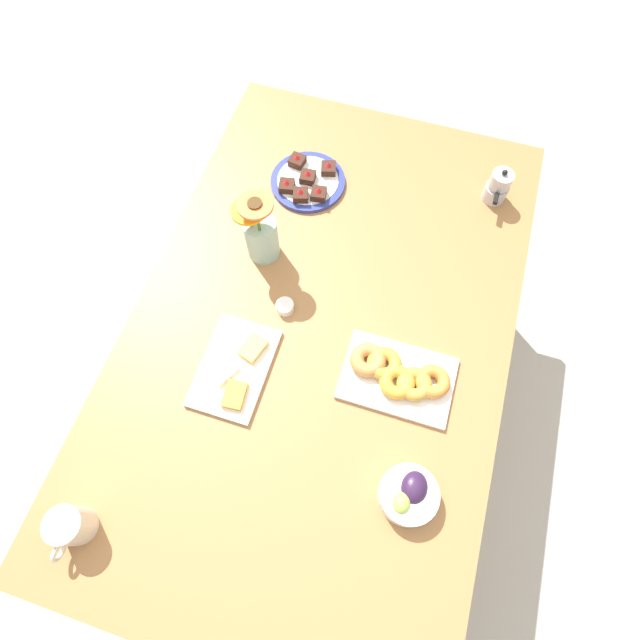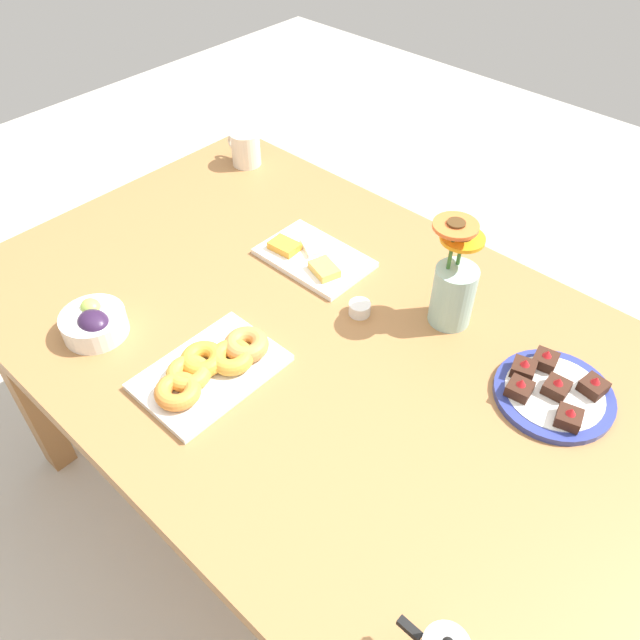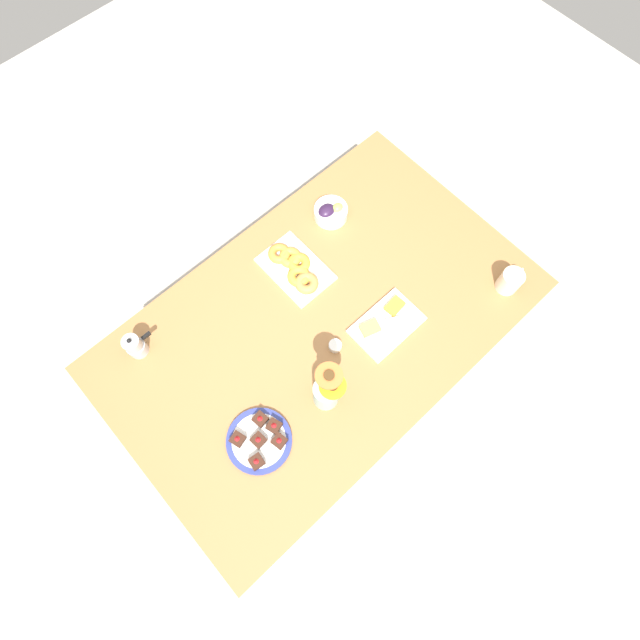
{
  "view_description": "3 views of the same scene",
  "coord_description": "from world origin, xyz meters",
  "px_view_note": "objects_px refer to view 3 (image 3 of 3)",
  "views": [
    {
      "loc": [
        0.51,
        0.16,
        1.96
      ],
      "look_at": [
        0.0,
        0.0,
        0.78
      ],
      "focal_mm": 28.0,
      "sensor_mm": 36.0,
      "label": 1
    },
    {
      "loc": [
        -0.63,
        0.68,
        1.68
      ],
      "look_at": [
        0.0,
        0.0,
        0.78
      ],
      "focal_mm": 35.0,
      "sensor_mm": 36.0,
      "label": 2
    },
    {
      "loc": [
        -0.44,
        -0.48,
        2.49
      ],
      "look_at": [
        0.0,
        0.0,
        0.78
      ],
      "focal_mm": 28.0,
      "sensor_mm": 36.0,
      "label": 3
    }
  ],
  "objects_px": {
    "coffee_mug": "(510,281)",
    "croissant_platter": "(295,268)",
    "cheese_platter": "(386,324)",
    "dining_table": "(320,331)",
    "flower_vase": "(327,392)",
    "dessert_plate": "(260,440)",
    "moka_pot": "(135,346)",
    "jam_cup_honey": "(335,346)",
    "grape_bowl": "(330,212)"
  },
  "relations": [
    {
      "from": "coffee_mug",
      "to": "croissant_platter",
      "type": "relative_size",
      "value": 0.42
    },
    {
      "from": "coffee_mug",
      "to": "croissant_platter",
      "type": "height_order",
      "value": "coffee_mug"
    },
    {
      "from": "croissant_platter",
      "to": "cheese_platter",
      "type": "bearing_deg",
      "value": -75.82
    },
    {
      "from": "dining_table",
      "to": "croissant_platter",
      "type": "distance_m",
      "value": 0.27
    },
    {
      "from": "croissant_platter",
      "to": "flower_vase",
      "type": "distance_m",
      "value": 0.52
    },
    {
      "from": "dining_table",
      "to": "dessert_plate",
      "type": "xyz_separation_m",
      "value": [
        -0.44,
        -0.18,
        0.1
      ]
    },
    {
      "from": "dining_table",
      "to": "moka_pot",
      "type": "xyz_separation_m",
      "value": [
        -0.56,
        0.37,
        0.13
      ]
    },
    {
      "from": "croissant_platter",
      "to": "jam_cup_honey",
      "type": "distance_m",
      "value": 0.35
    },
    {
      "from": "dining_table",
      "to": "flower_vase",
      "type": "distance_m",
      "value": 0.33
    },
    {
      "from": "cheese_platter",
      "to": "moka_pot",
      "type": "xyz_separation_m",
      "value": [
        -0.74,
        0.54,
        0.04
      ]
    },
    {
      "from": "dessert_plate",
      "to": "moka_pot",
      "type": "xyz_separation_m",
      "value": [
        -0.12,
        0.55,
        0.04
      ]
    },
    {
      "from": "grape_bowl",
      "to": "cheese_platter",
      "type": "bearing_deg",
      "value": -109.06
    },
    {
      "from": "grape_bowl",
      "to": "cheese_platter",
      "type": "height_order",
      "value": "grape_bowl"
    },
    {
      "from": "dining_table",
      "to": "cheese_platter",
      "type": "height_order",
      "value": "cheese_platter"
    },
    {
      "from": "grape_bowl",
      "to": "dessert_plate",
      "type": "relative_size",
      "value": 0.6
    },
    {
      "from": "cheese_platter",
      "to": "flower_vase",
      "type": "distance_m",
      "value": 0.37
    },
    {
      "from": "coffee_mug",
      "to": "flower_vase",
      "type": "xyz_separation_m",
      "value": [
        -0.81,
        0.15,
        0.04
      ]
    },
    {
      "from": "moka_pot",
      "to": "dessert_plate",
      "type": "bearing_deg",
      "value": -78.08
    },
    {
      "from": "croissant_platter",
      "to": "coffee_mug",
      "type": "bearing_deg",
      "value": -47.25
    },
    {
      "from": "croissant_platter",
      "to": "jam_cup_honey",
      "type": "height_order",
      "value": "croissant_platter"
    },
    {
      "from": "grape_bowl",
      "to": "moka_pot",
      "type": "relative_size",
      "value": 1.14
    },
    {
      "from": "dining_table",
      "to": "croissant_platter",
      "type": "relative_size",
      "value": 5.71
    },
    {
      "from": "jam_cup_honey",
      "to": "flower_vase",
      "type": "relative_size",
      "value": 0.19
    },
    {
      "from": "jam_cup_honey",
      "to": "moka_pot",
      "type": "xyz_separation_m",
      "value": [
        -0.54,
        0.48,
        0.03
      ]
    },
    {
      "from": "jam_cup_honey",
      "to": "dessert_plate",
      "type": "distance_m",
      "value": 0.43
    },
    {
      "from": "coffee_mug",
      "to": "grape_bowl",
      "type": "xyz_separation_m",
      "value": [
        -0.28,
        0.69,
        -0.02
      ]
    },
    {
      "from": "coffee_mug",
      "to": "croissant_platter",
      "type": "xyz_separation_m",
      "value": [
        -0.55,
        0.6,
        -0.03
      ]
    },
    {
      "from": "cheese_platter",
      "to": "dessert_plate",
      "type": "distance_m",
      "value": 0.62
    },
    {
      "from": "grape_bowl",
      "to": "flower_vase",
      "type": "relative_size",
      "value": 0.54
    },
    {
      "from": "cheese_platter",
      "to": "flower_vase",
      "type": "relative_size",
      "value": 1.04
    },
    {
      "from": "grape_bowl",
      "to": "cheese_platter",
      "type": "distance_m",
      "value": 0.52
    },
    {
      "from": "coffee_mug",
      "to": "cheese_platter",
      "type": "height_order",
      "value": "coffee_mug"
    },
    {
      "from": "dessert_plate",
      "to": "moka_pot",
      "type": "distance_m",
      "value": 0.56
    },
    {
      "from": "coffee_mug",
      "to": "grape_bowl",
      "type": "relative_size",
      "value": 0.87
    },
    {
      "from": "cheese_platter",
      "to": "moka_pot",
      "type": "distance_m",
      "value": 0.92
    },
    {
      "from": "grape_bowl",
      "to": "dessert_plate",
      "type": "bearing_deg",
      "value": -147.97
    },
    {
      "from": "dining_table",
      "to": "moka_pot",
      "type": "height_order",
      "value": "moka_pot"
    },
    {
      "from": "grape_bowl",
      "to": "moka_pot",
      "type": "bearing_deg",
      "value": 176.65
    },
    {
      "from": "croissant_platter",
      "to": "jam_cup_honey",
      "type": "xyz_separation_m",
      "value": [
        -0.1,
        -0.33,
        -0.01
      ]
    },
    {
      "from": "dining_table",
      "to": "flower_vase",
      "type": "height_order",
      "value": "flower_vase"
    },
    {
      "from": "cheese_platter",
      "to": "jam_cup_honey",
      "type": "relative_size",
      "value": 5.42
    },
    {
      "from": "dessert_plate",
      "to": "dining_table",
      "type": "bearing_deg",
      "value": 21.79
    },
    {
      "from": "coffee_mug",
      "to": "moka_pot",
      "type": "xyz_separation_m",
      "value": [
        -1.19,
        0.74,
        -0.0
      ]
    },
    {
      "from": "cheese_platter",
      "to": "moka_pot",
      "type": "bearing_deg",
      "value": 143.79
    },
    {
      "from": "coffee_mug",
      "to": "moka_pot",
      "type": "bearing_deg",
      "value": 148.1
    },
    {
      "from": "grape_bowl",
      "to": "croissant_platter",
      "type": "distance_m",
      "value": 0.28
    },
    {
      "from": "dessert_plate",
      "to": "flower_vase",
      "type": "distance_m",
      "value": 0.28
    },
    {
      "from": "cheese_platter",
      "to": "croissant_platter",
      "type": "distance_m",
      "value": 0.41
    },
    {
      "from": "grape_bowl",
      "to": "cheese_platter",
      "type": "xyz_separation_m",
      "value": [
        -0.17,
        -0.49,
        -0.02
      ]
    },
    {
      "from": "coffee_mug",
      "to": "dessert_plate",
      "type": "height_order",
      "value": "coffee_mug"
    }
  ]
}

